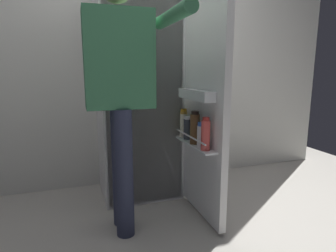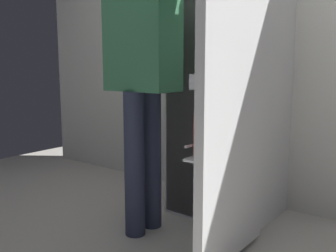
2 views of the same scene
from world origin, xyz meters
name	(u,v)px [view 1 (image 1 of 2)]	position (x,y,z in m)	size (l,w,h in m)	color
ground_plane	(155,218)	(0.00, 0.00, 0.00)	(5.37, 5.37, 0.00)	#B7B2A8
kitchen_wall	(129,58)	(0.00, 0.87, 1.21)	(4.40, 0.10, 2.43)	silver
refrigerator	(142,94)	(0.03, 0.48, 0.90)	(0.71, 1.20, 1.80)	white
person	(121,80)	(-0.24, -0.06, 1.04)	(0.54, 0.76, 1.72)	#2D334C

